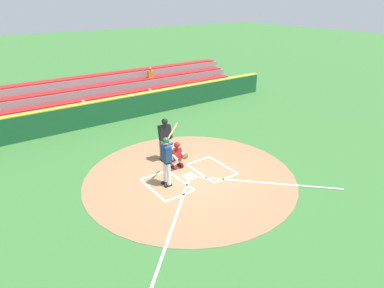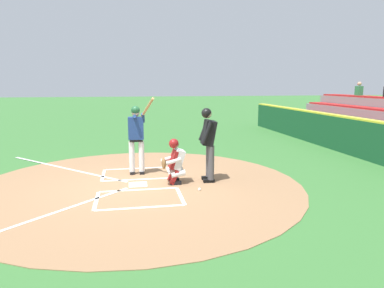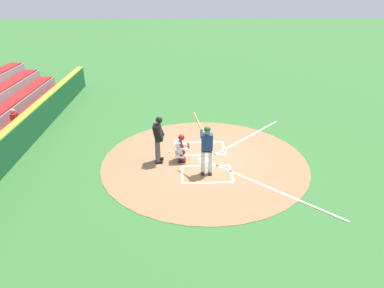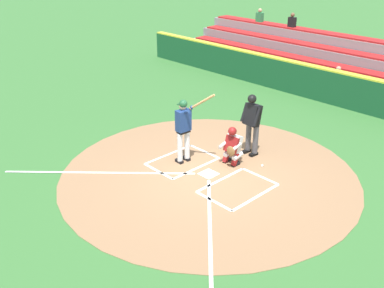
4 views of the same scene
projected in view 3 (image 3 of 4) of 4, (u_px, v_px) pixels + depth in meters
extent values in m
plane|color=#387033|center=(205.00, 160.00, 13.09)|extent=(120.00, 120.00, 0.00)
cylinder|color=#99704C|center=(205.00, 160.00, 13.08)|extent=(8.00, 8.00, 0.01)
cube|color=white|center=(205.00, 160.00, 13.08)|extent=(0.44, 0.44, 0.01)
cube|color=white|center=(181.00, 149.00, 13.99)|extent=(1.20, 0.08, 0.01)
cube|color=white|center=(224.00, 148.00, 14.06)|extent=(1.20, 0.08, 0.01)
cube|color=white|center=(204.00, 155.00, 13.48)|extent=(0.08, 1.80, 0.01)
cube|color=white|center=(202.00, 142.00, 14.57)|extent=(0.08, 1.80, 0.01)
cube|color=white|center=(182.00, 174.00, 12.10)|extent=(1.20, 0.08, 0.01)
cube|color=white|center=(231.00, 173.00, 12.17)|extent=(1.20, 0.08, 0.01)
cube|color=white|center=(205.00, 166.00, 12.67)|extent=(0.08, 1.80, 0.01)
cube|color=white|center=(208.00, 183.00, 11.59)|extent=(0.08, 1.80, 0.01)
cube|color=white|center=(271.00, 188.00, 11.27)|extent=(3.73, 3.73, 0.01)
cube|color=white|center=(247.00, 137.00, 15.05)|extent=(3.73, 3.73, 0.01)
cylinder|color=white|center=(210.00, 162.00, 11.96)|extent=(0.15, 0.15, 0.84)
cube|color=black|center=(210.00, 173.00, 12.12)|extent=(0.27, 0.14, 0.09)
cylinder|color=white|center=(203.00, 162.00, 11.97)|extent=(0.15, 0.15, 0.84)
cube|color=black|center=(203.00, 173.00, 12.13)|extent=(0.27, 0.14, 0.09)
cube|color=black|center=(207.00, 150.00, 11.76)|extent=(0.24, 0.35, 0.10)
cube|color=navy|center=(207.00, 142.00, 11.63)|extent=(0.27, 0.41, 0.60)
sphere|color=tan|center=(207.00, 132.00, 11.43)|extent=(0.21, 0.21, 0.21)
sphere|color=#1E512D|center=(207.00, 129.00, 11.42)|extent=(0.23, 0.23, 0.23)
cube|color=#1E512D|center=(207.00, 132.00, 11.33)|extent=(0.12, 0.18, 0.02)
cylinder|color=navy|center=(208.00, 134.00, 11.55)|extent=(0.43, 0.12, 0.21)
cylinder|color=navy|center=(202.00, 134.00, 11.55)|extent=(0.27, 0.11, 0.29)
cylinder|color=#AD7F4C|center=(198.00, 122.00, 11.75)|extent=(0.70, 0.32, 0.53)
cylinder|color=#AD7F4C|center=(202.00, 132.00, 11.57)|extent=(0.09, 0.10, 0.08)
cube|color=black|center=(181.00, 158.00, 13.19)|extent=(0.13, 0.26, 0.09)
cube|color=maroon|center=(182.00, 154.00, 13.12)|extent=(0.13, 0.25, 0.37)
cylinder|color=silver|center=(180.00, 153.00, 13.08)|extent=(0.16, 0.37, 0.21)
cube|color=black|center=(181.00, 162.00, 12.90)|extent=(0.13, 0.26, 0.09)
cube|color=maroon|center=(182.00, 158.00, 12.84)|extent=(0.13, 0.25, 0.37)
cylinder|color=silver|center=(180.00, 156.00, 12.79)|extent=(0.16, 0.37, 0.21)
cube|color=silver|center=(179.00, 147.00, 12.79)|extent=(0.41, 0.37, 0.52)
cube|color=maroon|center=(182.00, 147.00, 12.80)|extent=(0.43, 0.23, 0.46)
sphere|color=brown|center=(181.00, 138.00, 12.63)|extent=(0.21, 0.21, 0.21)
sphere|color=maroon|center=(181.00, 137.00, 12.63)|extent=(0.24, 0.24, 0.24)
cylinder|color=silver|center=(183.00, 145.00, 12.99)|extent=(0.11, 0.45, 0.20)
cylinder|color=silver|center=(184.00, 149.00, 12.63)|extent=(0.11, 0.45, 0.20)
ellipsoid|color=brown|center=(189.00, 145.00, 13.02)|extent=(0.28, 0.11, 0.28)
cylinder|color=#4C4C51|center=(158.00, 148.00, 12.91)|extent=(0.16, 0.16, 0.86)
cube|color=black|center=(160.00, 159.00, 13.11)|extent=(0.15, 0.29, 0.09)
cylinder|color=#4C4C51|center=(157.00, 152.00, 12.66)|extent=(0.16, 0.16, 0.86)
cube|color=black|center=(159.00, 162.00, 12.86)|extent=(0.15, 0.29, 0.09)
cube|color=black|center=(158.00, 132.00, 12.47)|extent=(0.46, 0.39, 0.66)
sphere|color=beige|center=(158.00, 121.00, 12.26)|extent=(0.22, 0.22, 0.22)
sphere|color=black|center=(159.00, 120.00, 12.25)|extent=(0.25, 0.25, 0.25)
cylinder|color=black|center=(161.00, 129.00, 12.67)|extent=(0.12, 0.29, 0.56)
cylinder|color=black|center=(159.00, 134.00, 12.23)|extent=(0.12, 0.29, 0.56)
sphere|color=white|center=(170.00, 152.00, 13.68)|extent=(0.07, 0.07, 0.07)
cube|color=#19512D|center=(7.00, 150.00, 12.53)|extent=(22.00, 0.36, 1.25)
cube|color=yellow|center=(2.00, 134.00, 12.25)|extent=(22.00, 0.32, 0.06)
cube|color=red|center=(14.00, 118.00, 15.15)|extent=(0.36, 0.22, 0.46)
sphere|color=tan|center=(13.00, 111.00, 15.00)|extent=(0.20, 0.20, 0.20)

